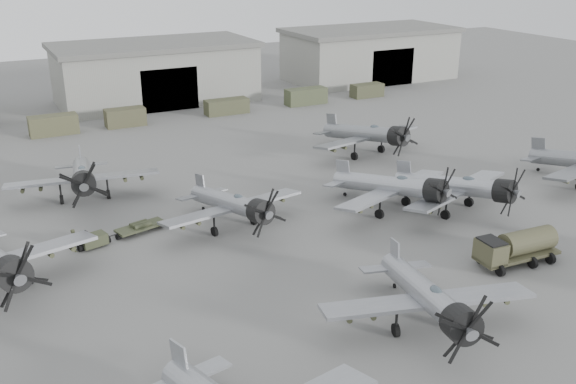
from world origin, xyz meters
name	(u,v)px	position (x,y,z in m)	size (l,w,h in m)	color
ground	(411,280)	(0.00, 0.00, 0.00)	(220.00, 220.00, 0.00)	slate
hangar_center	(155,72)	(0.00, 61.96, 4.37)	(29.00, 14.80, 8.70)	gray
hangar_right	(370,53)	(38.00, 61.96, 4.37)	(29.00, 14.80, 8.70)	gray
support_truck_2	(54,125)	(-16.57, 50.00, 1.21)	(5.79, 2.20, 2.42)	#4A4A30
support_truck_3	(125,117)	(-7.71, 50.00, 1.16)	(5.06, 2.20, 2.32)	#45442D
support_truck_4	(227,106)	(6.38, 50.00, 1.03)	(6.04, 2.20, 2.06)	#41432C
support_truck_5	(306,96)	(18.90, 50.00, 1.18)	(6.17, 2.20, 2.37)	#40472E
support_truck_6	(367,90)	(29.61, 50.00, 1.01)	(5.01, 2.20, 2.01)	#3E402A
aircraft_near_1	(430,298)	(-3.11, -5.73, 2.39)	(13.20, 11.89, 5.26)	#95979D
aircraft_mid_1	(235,205)	(-7.67, 13.42, 2.29)	(12.68, 11.42, 5.03)	gray
aircraft_mid_2	(461,187)	(11.21, 7.90, 2.40)	(13.15, 11.84, 5.28)	#9DA0A6
aircraft_far_0	(83,176)	(-17.43, 25.56, 2.48)	(13.74, 12.36, 5.45)	gray
aircraft_far_1	(370,134)	(13.22, 24.95, 2.54)	(14.04, 12.64, 5.57)	gray
aircraft_extra_937	(396,186)	(6.27, 10.61, 2.40)	(13.15, 11.84, 5.28)	#9DA0A6
fuel_tanker	(517,246)	(8.41, -1.42, 1.45)	(6.66, 2.73, 2.53)	#43412B
tug_trailer	(112,235)	(-17.16, 15.96, 0.54)	(7.22, 3.08, 1.43)	#363B26
ground_crew	(74,240)	(-20.08, 15.47, 0.92)	(0.67, 0.44, 1.84)	#353825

